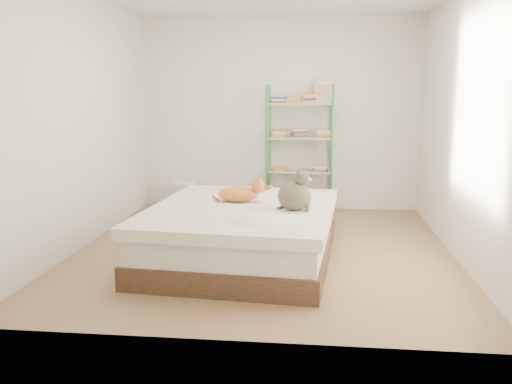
# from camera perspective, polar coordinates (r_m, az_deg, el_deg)

# --- Properties ---
(room) EXTENTS (3.81, 4.21, 2.61)m
(room) POSITION_cam_1_polar(r_m,az_deg,el_deg) (5.41, 0.87, 7.26)
(room) COLOR olive
(room) RESTS_ON ground
(bed) EXTENTS (1.86, 2.25, 0.54)m
(bed) POSITION_cam_1_polar(r_m,az_deg,el_deg) (5.21, -1.46, -4.38)
(bed) COLOR brown
(bed) RESTS_ON ground
(orange_cat) EXTENTS (0.49, 0.28, 0.19)m
(orange_cat) POSITION_cam_1_polar(r_m,az_deg,el_deg) (5.33, -1.91, -0.02)
(orange_cat) COLOR #E9A045
(orange_cat) RESTS_ON bed
(grey_cat) EXTENTS (0.34, 0.29, 0.38)m
(grey_cat) POSITION_cam_1_polar(r_m,az_deg,el_deg) (4.94, 4.07, 0.20)
(grey_cat) COLOR #6C6357
(grey_cat) RESTS_ON bed
(shelf_unit) EXTENTS (0.88, 0.36, 1.74)m
(shelf_unit) POSITION_cam_1_polar(r_m,az_deg,el_deg) (7.30, 4.66, 4.85)
(shelf_unit) COLOR #389349
(shelf_unit) RESTS_ON ground
(cardboard_box) EXTENTS (0.52, 0.52, 0.36)m
(cardboard_box) POSITION_cam_1_polar(r_m,az_deg,el_deg) (6.75, 3.18, -1.89)
(cardboard_box) COLOR tan
(cardboard_box) RESTS_ON ground
(white_bin) EXTENTS (0.37, 0.33, 0.39)m
(white_bin) POSITION_cam_1_polar(r_m,az_deg,el_deg) (7.46, -7.36, -0.47)
(white_bin) COLOR white
(white_bin) RESTS_ON ground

